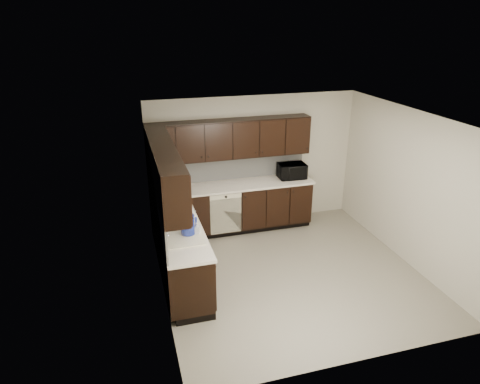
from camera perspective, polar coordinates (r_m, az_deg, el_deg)
The scene contains 20 objects.
floor at distance 7.03m, azimuth 6.67°, elevation -10.63°, with size 4.00×4.00×0.00m, color gray.
ceiling at distance 6.05m, azimuth 7.73°, elevation 9.68°, with size 4.00×4.00×0.00m, color white.
wall_back at distance 8.19m, azimuth 1.78°, elevation 4.12°, with size 4.00×0.02×2.50m, color #BCB5A0.
wall_left at distance 5.99m, azimuth -10.80°, elevation -3.32°, with size 0.02×4.00×2.50m, color #BCB5A0.
wall_right at distance 7.41m, azimuth 21.57°, elevation 0.53°, with size 0.02×4.00×2.50m, color #BCB5A0.
wall_front at distance 4.88m, azimuth 16.34°, elevation -10.25°, with size 4.00×0.02×2.50m, color #BCB5A0.
lower_cabinets at distance 7.48m, azimuth -3.62°, elevation -4.71°, with size 3.00×2.80×0.90m.
countertop at distance 7.26m, azimuth -3.72°, elevation -1.16°, with size 3.03×2.83×0.04m.
backsplash at distance 7.31m, azimuth -5.73°, elevation 1.17°, with size 3.00×2.80×0.48m.
upper_cabinets at distance 7.04m, azimuth -4.82°, elevation 5.43°, with size 3.00×2.80×0.70m.
dishwasher at distance 7.74m, azimuth -1.91°, elevation -2.59°, with size 0.58×0.04×0.78m.
sink at distance 6.18m, azimuth -7.59°, elevation -6.13°, with size 0.54×0.82×0.42m.
microwave at distance 8.22m, azimuth 6.92°, elevation 2.80°, with size 0.51×0.35×0.28m, color black.
soap_bottle_a at distance 6.10m, azimuth -5.73°, elevation -4.82°, with size 0.08×0.09×0.19m, color gray.
soap_bottle_b at distance 6.89m, azimuth -10.10°, elevation -1.67°, with size 0.08×0.08×0.21m, color gray.
toaster_oven at distance 7.64m, azimuth -10.12°, elevation 0.74°, with size 0.32×0.24×0.20m, color silver.
storage_bin at distance 6.42m, azimuth -7.97°, elevation -3.60°, with size 0.42×0.31×0.17m, color silver.
blue_pitcher at distance 6.07m, azimuth -7.00°, elevation -4.42°, with size 0.20×0.20×0.30m, color #102297.
teal_tumbler at distance 6.66m, azimuth -7.26°, elevation -2.46°, with size 0.08×0.08×0.18m, color #0B8070.
paper_towel_roll at distance 6.70m, azimuth -7.41°, elevation -1.69°, with size 0.14×0.14×0.32m, color white.
Camera 1 is at (-2.38, -5.41, 3.80)m, focal length 32.00 mm.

